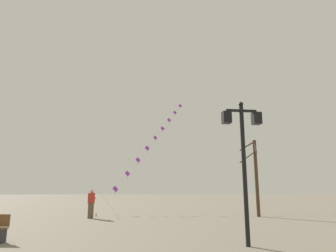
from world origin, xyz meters
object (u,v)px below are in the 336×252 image
(kite_train, at_px, (152,142))
(kite_flyer, at_px, (91,203))
(twin_lantern_lamp_post, at_px, (243,143))
(bare_tree, at_px, (256,175))

(kite_train, xyz_separation_m, kite_flyer, (-4.19, -7.56, -4.99))
(kite_train, bearing_deg, twin_lantern_lamp_post, -84.19)
(kite_train, distance_m, bare_tree, 10.52)
(bare_tree, bearing_deg, kite_flyer, 178.79)
(twin_lantern_lamp_post, relative_size, kite_flyer, 2.70)
(kite_flyer, xyz_separation_m, bare_tree, (10.47, -0.22, 1.71))
(kite_train, distance_m, kite_flyer, 9.98)
(twin_lantern_lamp_post, height_order, kite_train, kite_train)
(kite_flyer, bearing_deg, twin_lantern_lamp_post, -119.40)
(kite_train, height_order, kite_flyer, kite_train)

